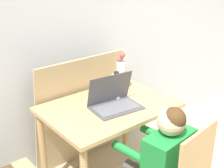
{
  "coord_description": "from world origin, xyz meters",
  "views": [
    {
      "loc": [
        -1.53,
        0.03,
        1.77
      ],
      "look_at": [
        -0.21,
        1.66,
        0.91
      ],
      "focal_mm": 50.0,
      "sensor_mm": 36.0,
      "label": 1
    }
  ],
  "objects_px": {
    "laptop": "(114,100)",
    "flower_vase": "(121,74)",
    "person_seated": "(162,154)",
    "water_bottle": "(116,86)"
  },
  "relations": [
    {
      "from": "laptop",
      "to": "flower_vase",
      "type": "bearing_deg",
      "value": 45.9
    },
    {
      "from": "laptop",
      "to": "flower_vase",
      "type": "height_order",
      "value": "flower_vase"
    },
    {
      "from": "laptop",
      "to": "flower_vase",
      "type": "distance_m",
      "value": 0.33
    },
    {
      "from": "flower_vase",
      "to": "water_bottle",
      "type": "distance_m",
      "value": 0.18
    },
    {
      "from": "laptop",
      "to": "person_seated",
      "type": "bearing_deg",
      "value": -86.15
    },
    {
      "from": "person_seated",
      "to": "flower_vase",
      "type": "distance_m",
      "value": 0.82
    },
    {
      "from": "flower_vase",
      "to": "water_bottle",
      "type": "xyz_separation_m",
      "value": [
        -0.14,
        -0.1,
        -0.04
      ]
    },
    {
      "from": "person_seated",
      "to": "laptop",
      "type": "bearing_deg",
      "value": -99.57
    },
    {
      "from": "person_seated",
      "to": "laptop",
      "type": "xyz_separation_m",
      "value": [
        0.03,
        0.52,
        0.19
      ]
    },
    {
      "from": "person_seated",
      "to": "water_bottle",
      "type": "relative_size",
      "value": 4.23
    }
  ]
}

